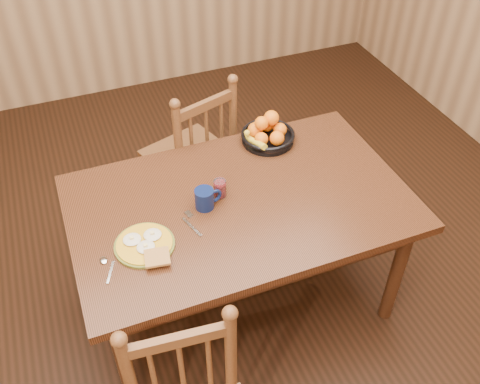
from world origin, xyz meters
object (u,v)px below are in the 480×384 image
object	(u,v)px
fruit_bowl	(267,133)
breakfast_plate	(145,245)
dining_table	(240,213)
chair_far	(193,156)
coffee_mug	(205,198)

from	to	relation	value
fruit_bowl	breakfast_plate	bearing A→B (deg)	-147.37
dining_table	chair_far	distance (m)	0.74
chair_far	coffee_mug	bearing A→B (deg)	59.83
breakfast_plate	coffee_mug	distance (m)	0.36
dining_table	breakfast_plate	bearing A→B (deg)	-165.39
dining_table	fruit_bowl	xyz separation A→B (m)	(0.31, 0.38, 0.14)
coffee_mug	fruit_bowl	size ratio (longest dim) A/B	0.46
coffee_mug	fruit_bowl	xyz separation A→B (m)	(0.47, 0.37, 0.00)
chair_far	coffee_mug	size ratio (longest dim) A/B	7.56
chair_far	coffee_mug	distance (m)	0.78
breakfast_plate	fruit_bowl	distance (m)	0.95
breakfast_plate	fruit_bowl	xyz separation A→B (m)	(0.80, 0.51, 0.04)
dining_table	breakfast_plate	distance (m)	0.52
chair_far	fruit_bowl	distance (m)	0.56
coffee_mug	dining_table	bearing A→B (deg)	-5.77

